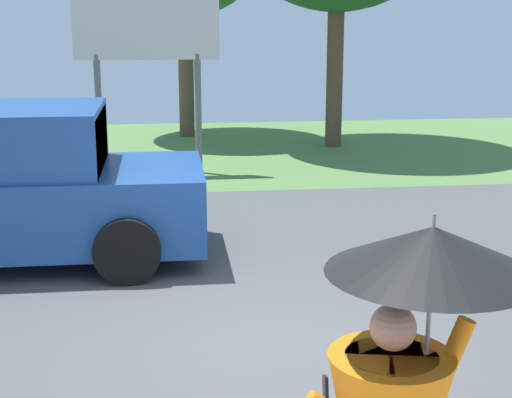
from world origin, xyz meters
name	(u,v)px	position (x,y,z in m)	size (l,w,h in m)	color
ground_plane	(230,249)	(0.00, 2.95, -0.05)	(40.00, 22.00, 0.20)	#4C4C4F
roadside_billboard	(146,34)	(-1.09, 7.58, 2.55)	(2.60, 0.12, 3.50)	slate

